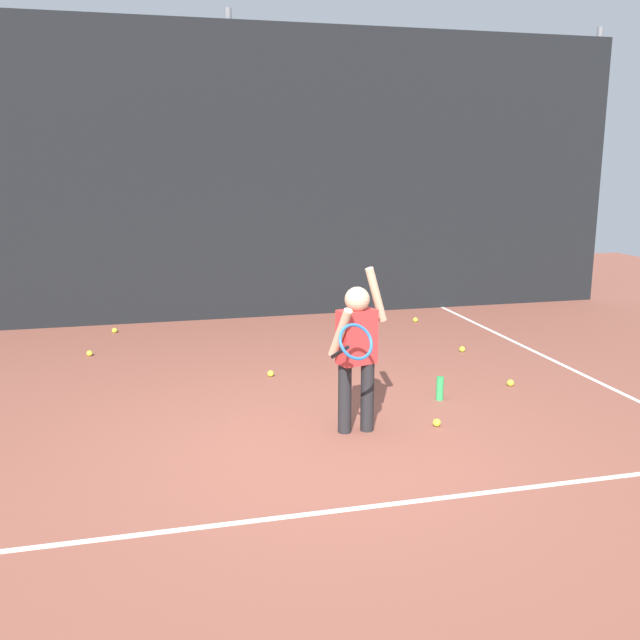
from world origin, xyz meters
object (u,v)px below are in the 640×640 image
object	(u,v)px
tennis_player	(357,346)
tennis_ball_2	(415,320)
tennis_ball_3	(462,349)
tennis_ball_5	(115,330)
tennis_ball_0	(90,353)
water_bottle	(440,388)
tennis_ball_6	(510,383)
tennis_ball_4	(271,374)
tennis_ball_7	(437,423)

from	to	relation	value
tennis_player	tennis_ball_2	bearing A→B (deg)	45.57
tennis_ball_2	tennis_ball_3	size ratio (longest dim) A/B	1.00
tennis_player	tennis_ball_5	xyz separation A→B (m)	(-2.03, 4.05, -0.69)
tennis_player	tennis_ball_0	size ratio (longest dim) A/B	20.46
water_bottle	tennis_player	bearing A→B (deg)	-149.60
tennis_player	tennis_ball_6	distance (m)	2.12
tennis_ball_4	tennis_ball_2	bearing A→B (deg)	40.17
tennis_ball_4	tennis_ball_6	xyz separation A→B (m)	(2.24, -0.89, 0.00)
tennis_ball_2	tennis_ball_5	world-z (taller)	same
tennis_player	tennis_ball_6	size ratio (longest dim) A/B	20.46
water_bottle	tennis_ball_5	size ratio (longest dim) A/B	3.33
tennis_ball_5	tennis_ball_0	bearing A→B (deg)	-102.41
tennis_ball_0	tennis_player	bearing A→B (deg)	-52.53
water_bottle	tennis_ball_4	size ratio (longest dim) A/B	3.33
tennis_ball_2	tennis_ball_3	xyz separation A→B (m)	(-0.05, -1.60, 0.00)
tennis_ball_0	tennis_ball_7	bearing A→B (deg)	-45.40
tennis_ball_4	water_bottle	bearing A→B (deg)	-38.11
tennis_ball_0	tennis_ball_4	distance (m)	2.26
tennis_ball_2	tennis_ball_6	xyz separation A→B (m)	(-0.15, -2.91, 0.00)
tennis_ball_0	tennis_ball_2	xyz separation A→B (m)	(4.26, 0.74, 0.00)
water_bottle	tennis_ball_6	bearing A→B (deg)	13.94
tennis_player	tennis_ball_7	bearing A→B (deg)	-19.88
tennis_ball_2	tennis_ball_7	xyz separation A→B (m)	(-1.29, -3.74, 0.00)
tennis_ball_0	tennis_ball_7	xyz separation A→B (m)	(2.97, -3.01, 0.00)
tennis_player	water_bottle	distance (m)	1.31
tennis_ball_5	tennis_player	bearing A→B (deg)	-63.40
tennis_player	tennis_ball_6	world-z (taller)	tennis_player
tennis_ball_6	tennis_ball_7	world-z (taller)	same
tennis_ball_6	water_bottle	bearing A→B (deg)	-166.06
water_bottle	tennis_ball_3	size ratio (longest dim) A/B	3.33
tennis_ball_3	tennis_ball_5	world-z (taller)	same
tennis_ball_3	tennis_ball_7	world-z (taller)	same
tennis_ball_0	tennis_ball_3	size ratio (longest dim) A/B	1.00
tennis_ball_5	tennis_ball_6	world-z (taller)	same
water_bottle	tennis_ball_4	world-z (taller)	water_bottle
water_bottle	tennis_ball_5	bearing A→B (deg)	131.04
tennis_player	tennis_ball_6	bearing A→B (deg)	7.12
water_bottle	tennis_ball_6	world-z (taller)	water_bottle
tennis_ball_4	tennis_ball_6	distance (m)	2.41
tennis_ball_0	tennis_ball_5	xyz separation A→B (m)	(0.24, 1.09, 0.00)
tennis_player	tennis_ball_0	distance (m)	3.80
tennis_ball_2	tennis_ball_3	bearing A→B (deg)	-91.90
water_bottle	tennis_ball_7	size ratio (longest dim) A/B	3.33
tennis_ball_3	tennis_ball_5	bearing A→B (deg)	153.70
water_bottle	tennis_ball_4	bearing A→B (deg)	141.89
tennis_ball_3	tennis_ball_4	xyz separation A→B (m)	(-2.34, -0.42, 0.00)
tennis_ball_3	tennis_ball_4	distance (m)	2.38
tennis_ball_0	tennis_ball_6	xyz separation A→B (m)	(4.11, -2.17, 0.00)
tennis_ball_3	tennis_ball_6	distance (m)	1.31
tennis_ball_2	tennis_ball_5	distance (m)	4.03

